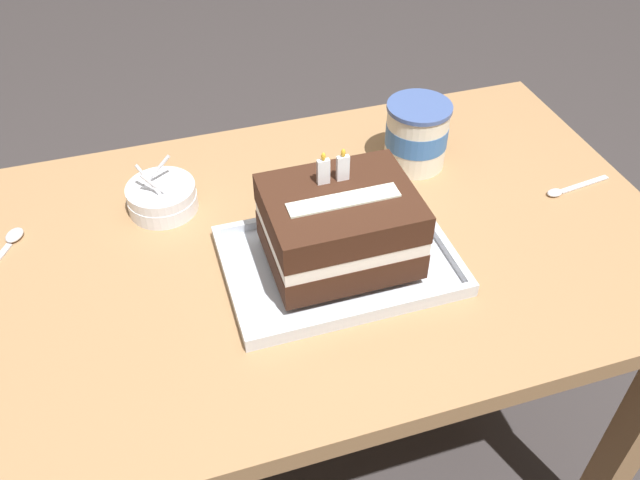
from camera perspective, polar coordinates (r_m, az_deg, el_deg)
ground_plane at (r=1.69m, az=-1.07°, el=-19.13°), size 8.00×8.00×0.00m
dining_table at (r=1.17m, az=-1.47°, el=-4.06°), size 1.24×0.73×0.75m
foil_tray at (r=1.05m, az=1.63°, el=-1.94°), size 0.36×0.25×0.02m
birthday_cake at (r=1.00m, az=1.71°, el=1.22°), size 0.22×0.18×0.17m
bowl_stack at (r=1.17m, az=-13.44°, el=3.59°), size 0.12×0.12×0.10m
ice_cream_tub at (r=1.24m, az=8.31°, el=8.99°), size 0.12×0.12×0.12m
serving_spoon_near_tray at (r=1.27m, az=20.34°, el=4.08°), size 0.14×0.03×0.01m
serving_spoon_by_bowls at (r=1.20m, az=-25.08°, el=-0.02°), size 0.08×0.12×0.01m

